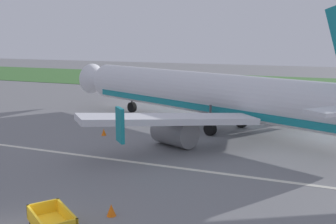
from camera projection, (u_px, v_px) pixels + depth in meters
name	position (u px, v px, depth m)	size (l,w,h in m)	color
grass_strip	(268.00, 83.00, 72.88)	(220.00, 28.00, 0.06)	#3D7033
apron_stripe	(139.00, 163.00, 27.01)	(120.00, 0.36, 0.01)	silver
airplane	(214.00, 95.00, 36.56)	(35.91, 29.36, 11.34)	silver
baggage_cart_second_in_row	(52.00, 222.00, 17.01)	(3.34, 2.63, 1.07)	gold
traffic_cone_near_plane	(111.00, 210.00, 18.96)	(0.43, 0.43, 0.57)	orange
traffic_cone_mid_apron	(104.00, 132.00, 34.51)	(0.43, 0.43, 0.56)	orange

